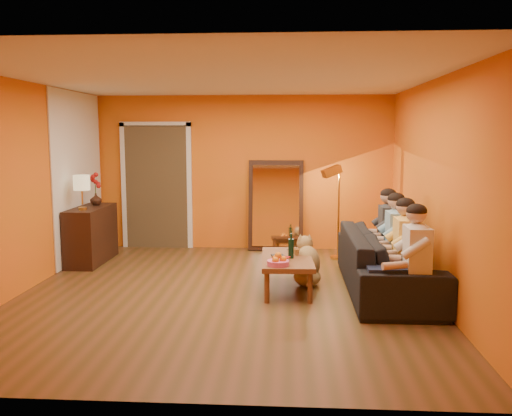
# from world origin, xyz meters

# --- Properties ---
(room_shell) EXTENTS (5.00, 5.50, 2.60)m
(room_shell) POSITION_xyz_m (0.00, 0.37, 1.30)
(room_shell) COLOR brown
(room_shell) RESTS_ON ground
(white_accent) EXTENTS (0.02, 1.90, 2.58)m
(white_accent) POSITION_xyz_m (-2.48, 1.75, 1.30)
(white_accent) COLOR white
(white_accent) RESTS_ON wall_left
(doorway_recess) EXTENTS (1.06, 0.30, 2.10)m
(doorway_recess) POSITION_xyz_m (-1.50, 2.83, 1.05)
(doorway_recess) COLOR #3F2D19
(doorway_recess) RESTS_ON floor
(door_jamb_left) EXTENTS (0.08, 0.06, 2.20)m
(door_jamb_left) POSITION_xyz_m (-2.07, 2.71, 1.05)
(door_jamb_left) COLOR white
(door_jamb_left) RESTS_ON wall_back
(door_jamb_right) EXTENTS (0.08, 0.06, 2.20)m
(door_jamb_right) POSITION_xyz_m (-0.93, 2.71, 1.05)
(door_jamb_right) COLOR white
(door_jamb_right) RESTS_ON wall_back
(door_header) EXTENTS (1.22, 0.06, 0.08)m
(door_header) POSITION_xyz_m (-1.50, 2.71, 2.12)
(door_header) COLOR white
(door_header) RESTS_ON wall_back
(mirror_frame) EXTENTS (0.92, 0.27, 1.51)m
(mirror_frame) POSITION_xyz_m (0.55, 2.63, 0.76)
(mirror_frame) COLOR #321610
(mirror_frame) RESTS_ON floor
(mirror_glass) EXTENTS (0.78, 0.21, 1.35)m
(mirror_glass) POSITION_xyz_m (0.55, 2.59, 0.76)
(mirror_glass) COLOR white
(mirror_glass) RESTS_ON mirror_frame
(sideboard) EXTENTS (0.44, 1.18, 0.85)m
(sideboard) POSITION_xyz_m (-2.24, 1.55, 0.42)
(sideboard) COLOR #321610
(sideboard) RESTS_ON floor
(table_lamp) EXTENTS (0.24, 0.24, 0.51)m
(table_lamp) POSITION_xyz_m (-2.24, 1.25, 1.10)
(table_lamp) COLOR beige
(table_lamp) RESTS_ON sideboard
(sofa) EXTENTS (2.53, 0.99, 0.74)m
(sofa) POSITION_xyz_m (2.00, 0.28, 0.37)
(sofa) COLOR black
(sofa) RESTS_ON floor
(coffee_table) EXTENTS (0.67, 1.25, 0.42)m
(coffee_table) POSITION_xyz_m (0.76, 0.23, 0.21)
(coffee_table) COLOR brown
(coffee_table) RESTS_ON floor
(floor_lamp) EXTENTS (0.36, 0.31, 1.44)m
(floor_lamp) POSITION_xyz_m (1.55, 2.01, 0.72)
(floor_lamp) COLOR gold
(floor_lamp) RESTS_ON floor
(dog) EXTENTS (0.39, 0.57, 0.65)m
(dog) POSITION_xyz_m (1.02, 0.48, 0.33)
(dog) COLOR #A37B49
(dog) RESTS_ON floor
(person_far_left) EXTENTS (0.70, 0.44, 1.22)m
(person_far_left) POSITION_xyz_m (2.13, -0.72, 0.61)
(person_far_left) COLOR beige
(person_far_left) RESTS_ON sofa
(person_mid_left) EXTENTS (0.70, 0.44, 1.22)m
(person_mid_left) POSITION_xyz_m (2.13, -0.17, 0.61)
(person_mid_left) COLOR #FAC253
(person_mid_left) RESTS_ON sofa
(person_mid_right) EXTENTS (0.70, 0.44, 1.22)m
(person_mid_right) POSITION_xyz_m (2.13, 0.38, 0.61)
(person_mid_right) COLOR #81AEC7
(person_mid_right) RESTS_ON sofa
(person_far_right) EXTENTS (0.70, 0.44, 1.22)m
(person_far_right) POSITION_xyz_m (2.13, 0.93, 0.61)
(person_far_right) COLOR #2E2F33
(person_far_right) RESTS_ON sofa
(fruit_bowl) EXTENTS (0.26, 0.26, 0.16)m
(fruit_bowl) POSITION_xyz_m (0.66, -0.22, 0.50)
(fruit_bowl) COLOR #E35084
(fruit_bowl) RESTS_ON coffee_table
(wine_bottle) EXTENTS (0.07, 0.07, 0.31)m
(wine_bottle) POSITION_xyz_m (0.81, 0.18, 0.58)
(wine_bottle) COLOR black
(wine_bottle) RESTS_ON coffee_table
(tumbler) EXTENTS (0.11, 0.11, 0.08)m
(tumbler) POSITION_xyz_m (0.88, 0.35, 0.46)
(tumbler) COLOR #B27F3F
(tumbler) RESTS_ON coffee_table
(laptop) EXTENTS (0.37, 0.32, 0.03)m
(laptop) POSITION_xyz_m (0.94, 0.58, 0.43)
(laptop) COLOR black
(laptop) RESTS_ON coffee_table
(book_lower) EXTENTS (0.20, 0.26, 0.02)m
(book_lower) POSITION_xyz_m (0.58, 0.03, 0.43)
(book_lower) COLOR #321610
(book_lower) RESTS_ON coffee_table
(book_mid) EXTENTS (0.26, 0.30, 0.02)m
(book_mid) POSITION_xyz_m (0.59, 0.04, 0.45)
(book_mid) COLOR #A61413
(book_mid) RESTS_ON book_lower
(book_upper) EXTENTS (0.19, 0.23, 0.02)m
(book_upper) POSITION_xyz_m (0.58, 0.02, 0.47)
(book_upper) COLOR black
(book_upper) RESTS_ON book_mid
(vase) EXTENTS (0.18, 0.18, 0.19)m
(vase) POSITION_xyz_m (-2.24, 1.80, 0.94)
(vase) COLOR #321610
(vase) RESTS_ON sideboard
(flowers) EXTENTS (0.17, 0.17, 0.51)m
(flowers) POSITION_xyz_m (-2.24, 1.80, 1.23)
(flowers) COLOR #A61413
(flowers) RESTS_ON vase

